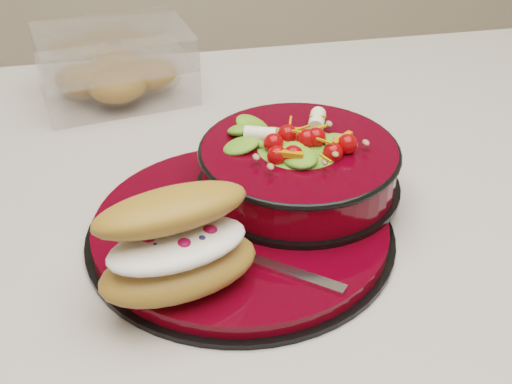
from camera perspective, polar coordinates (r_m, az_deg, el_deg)
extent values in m
cube|color=#B8B2A9|center=(0.87, 7.27, 1.09)|extent=(1.24, 0.74, 0.04)
cylinder|color=black|center=(0.73, -1.24, -3.44)|extent=(0.31, 0.31, 0.01)
cylinder|color=#50020B|center=(0.72, -1.25, -2.81)|extent=(0.30, 0.30, 0.01)
torus|color=black|center=(0.71, -0.33, -2.93)|extent=(0.17, 0.17, 0.01)
cylinder|color=black|center=(0.77, 3.38, 0.54)|extent=(0.22, 0.22, 0.01)
cylinder|color=#50020B|center=(0.76, 3.44, 2.12)|extent=(0.21, 0.21, 0.04)
torus|color=black|center=(0.75, 3.49, 3.30)|extent=(0.21, 0.21, 0.01)
ellipsoid|color=#498324|center=(0.75, 3.48, 2.97)|extent=(0.18, 0.18, 0.07)
sphere|color=red|center=(0.74, 6.81, 5.93)|extent=(0.02, 0.02, 0.02)
sphere|color=red|center=(0.76, 5.25, 6.91)|extent=(0.02, 0.02, 0.02)
sphere|color=red|center=(0.77, 2.80, 7.16)|extent=(0.02, 0.02, 0.02)
sphere|color=red|center=(0.75, 0.76, 6.54)|extent=(0.02, 0.02, 0.02)
sphere|color=red|center=(0.72, 0.27, 5.37)|extent=(0.02, 0.02, 0.02)
sphere|color=red|center=(0.70, 1.77, 4.29)|extent=(0.02, 0.02, 0.02)
sphere|color=red|center=(0.69, 4.44, 4.01)|extent=(0.02, 0.02, 0.02)
sphere|color=red|center=(0.71, 6.54, 4.73)|extent=(0.02, 0.02, 0.02)
cylinder|color=silver|center=(0.77, 4.97, 7.10)|extent=(0.03, 0.04, 0.02)
cylinder|color=silver|center=(0.74, 0.34, 6.03)|extent=(0.04, 0.03, 0.02)
cube|color=orange|center=(0.70, 2.64, 4.51)|extent=(0.03, 0.03, 0.01)
cube|color=orange|center=(0.73, 7.03, 5.66)|extent=(0.03, 0.02, 0.01)
ellipsoid|color=#AE7635|center=(0.63, -6.17, -6.07)|extent=(0.16, 0.11, 0.04)
ellipsoid|color=white|center=(0.62, -6.32, -4.25)|extent=(0.14, 0.10, 0.02)
ellipsoid|color=#AE7635|center=(0.62, -6.63, -1.39)|extent=(0.15, 0.10, 0.04)
sphere|color=#A90C34|center=(0.61, -8.47, -4.05)|extent=(0.02, 0.02, 0.02)
sphere|color=#A90C34|center=(0.61, -5.76, -4.35)|extent=(0.02, 0.02, 0.02)
sphere|color=#A90C34|center=(0.62, -3.72, -3.28)|extent=(0.02, 0.02, 0.02)
sphere|color=#191947|center=(0.62, -7.17, -3.55)|extent=(0.01, 0.01, 0.01)
sphere|color=#191947|center=(0.62, -5.22, -3.57)|extent=(0.01, 0.01, 0.01)
sphere|color=#191947|center=(0.61, -6.31, -4.05)|extent=(0.01, 0.01, 0.01)
sphere|color=#191947|center=(0.61, -4.35, -3.95)|extent=(0.01, 0.01, 0.01)
sphere|color=#191947|center=(0.61, -8.03, -4.48)|extent=(0.01, 0.01, 0.01)
cube|color=silver|center=(0.66, 1.81, -6.09)|extent=(0.11, 0.09, 0.00)
cube|color=silver|center=(0.69, -4.25, -3.99)|extent=(0.05, 0.04, 0.00)
cube|color=white|center=(1.02, -11.08, 8.89)|extent=(0.22, 0.18, 0.05)
cube|color=white|center=(1.00, -11.37, 11.35)|extent=(0.22, 0.18, 0.04)
ellipsoid|color=#AE7635|center=(1.02, -13.67, 8.80)|extent=(0.08, 0.06, 0.04)
ellipsoid|color=#AE7635|center=(1.02, -8.52, 9.37)|extent=(0.08, 0.06, 0.04)
ellipsoid|color=#AE7635|center=(1.05, -11.16, 9.91)|extent=(0.08, 0.06, 0.04)
ellipsoid|color=#AE7635|center=(0.98, -11.03, 8.23)|extent=(0.08, 0.06, 0.04)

